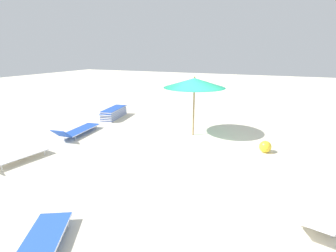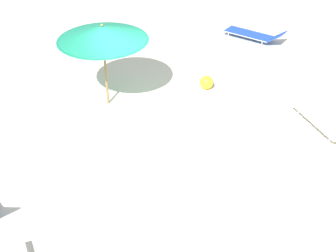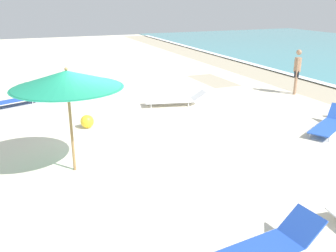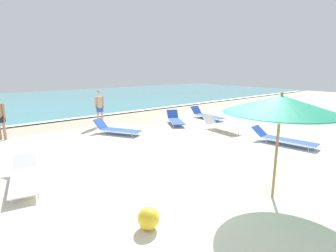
{
  "view_description": "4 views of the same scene",
  "coord_description": "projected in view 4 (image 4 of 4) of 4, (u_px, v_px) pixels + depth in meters",
  "views": [
    {
      "loc": [
        -2.48,
        8.27,
        3.24
      ],
      "look_at": [
        0.76,
        0.9,
        0.92
      ],
      "focal_mm": 28.0,
      "sensor_mm": 36.0,
      "label": 1
    },
    {
      "loc": [
        5.21,
        8.91,
        6.78
      ],
      "look_at": [
        0.57,
        1.76,
        0.94
      ],
      "focal_mm": 50.0,
      "sensor_mm": 36.0,
      "label": 2
    },
    {
      "loc": [
        8.46,
        -2.2,
        3.67
      ],
      "look_at": [
        0.43,
        1.1,
        0.68
      ],
      "focal_mm": 40.0,
      "sensor_mm": 36.0,
      "label": 3
    },
    {
      "loc": [
        -4.56,
        -3.82,
        2.79
      ],
      "look_at": [
        0.21,
        1.88,
        1.13
      ],
      "focal_mm": 28.0,
      "sensor_mm": 36.0,
      "label": 4
    }
  ],
  "objects": [
    {
      "name": "beachgoer_wading_adult",
      "position": [
        0.0,
        115.0,
        10.18
      ],
      "size": [
        0.35,
        0.34,
        1.76
      ],
      "rotation": [
        0.0,
        0.0,
        5.53
      ],
      "color": "#A37A5B",
      "rests_on": "ground_plane"
    },
    {
      "name": "beachgoer_shoreline_child",
      "position": [
        100.0,
        106.0,
        12.67
      ],
      "size": [
        0.44,
        0.27,
        1.76
      ],
      "rotation": [
        0.0,
        0.0,
        6.11
      ],
      "color": "tan",
      "rests_on": "ground_plane"
    },
    {
      "name": "beach_umbrella",
      "position": [
        281.0,
        104.0,
        5.33
      ],
      "size": [
        2.35,
        2.35,
        2.31
      ],
      "color": "#9E7547",
      "rests_on": "ground_plane"
    },
    {
      "name": "ocean_water",
      "position": [
        23.0,
        102.0,
        21.4
      ],
      "size": [
        60.0,
        19.8,
        0.07
      ],
      "color": "teal",
      "rests_on": "ground_plane"
    },
    {
      "name": "beach_ball",
      "position": [
        149.0,
        218.0,
        4.61
      ],
      "size": [
        0.39,
        0.39,
        0.39
      ],
      "color": "yellow",
      "rests_on": "ground_plane"
    },
    {
      "name": "ground_plane",
      "position": [
        211.0,
        189.0,
        6.34
      ],
      "size": [
        60.0,
        60.0,
        0.16
      ],
      "color": "beige"
    },
    {
      "name": "sun_lounger_near_water_right",
      "position": [
        25.0,
        177.0,
        6.35
      ],
      "size": [
        1.06,
        2.26,
        0.48
      ],
      "rotation": [
        0.0,
        0.0,
        -0.22
      ],
      "color": "white",
      "rests_on": "ground_plane"
    },
    {
      "name": "sun_lounger_beside_umbrella",
      "position": [
        117.0,
        129.0,
        11.28
      ],
      "size": [
        1.53,
        2.12,
        0.59
      ],
      "rotation": [
        0.0,
        0.0,
        0.5
      ],
      "color": "blue",
      "rests_on": "ground_plane"
    },
    {
      "name": "sun_lounger_mid_beach_pair_b",
      "position": [
        283.0,
        139.0,
        9.76
      ],
      "size": [
        0.86,
        2.38,
        0.53
      ],
      "rotation": [
        0.0,
        0.0,
        0.11
      ],
      "color": "blue",
      "rests_on": "ground_plane"
    },
    {
      "name": "sun_lounger_mid_beach_solo",
      "position": [
        175.0,
        120.0,
        13.32
      ],
      "size": [
        1.56,
        2.07,
        0.57
      ],
      "rotation": [
        0.0,
        0.0,
        -0.53
      ],
      "color": "blue",
      "rests_on": "ground_plane"
    },
    {
      "name": "sun_lounger_near_water_left",
      "position": [
        206.0,
        115.0,
        14.66
      ],
      "size": [
        0.76,
        2.23,
        0.59
      ],
      "rotation": [
        0.0,
        0.0,
        -0.07
      ],
      "color": "blue",
      "rests_on": "ground_plane"
    },
    {
      "name": "sun_lounger_mid_beach_pair_a",
      "position": [
        220.0,
        126.0,
        11.85
      ],
      "size": [
        0.9,
        2.12,
        0.6
      ],
      "rotation": [
        0.0,
        0.0,
        -0.15
      ],
      "color": "white",
      "rests_on": "ground_plane"
    }
  ]
}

